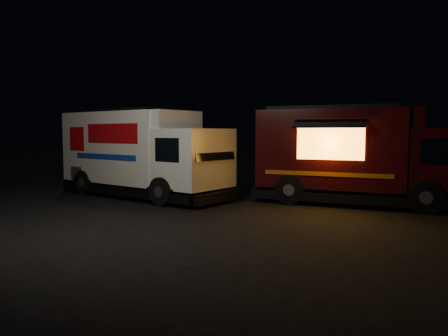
% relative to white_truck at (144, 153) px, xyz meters
% --- Properties ---
extents(ground, '(80.00, 80.00, 0.00)m').
position_rel_white_truck_xyz_m(ground, '(3.14, -2.44, -1.64)').
color(ground, black).
rests_on(ground, ground).
extents(white_truck, '(7.65, 4.33, 3.29)m').
position_rel_white_truck_xyz_m(white_truck, '(0.00, 0.00, 0.00)').
color(white_truck, silver).
rests_on(white_truck, ground).
extents(red_truck, '(7.18, 2.88, 3.30)m').
position_rel_white_truck_xyz_m(red_truck, '(7.71, 1.31, 0.00)').
color(red_truck, '#33090B').
rests_on(red_truck, ground).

